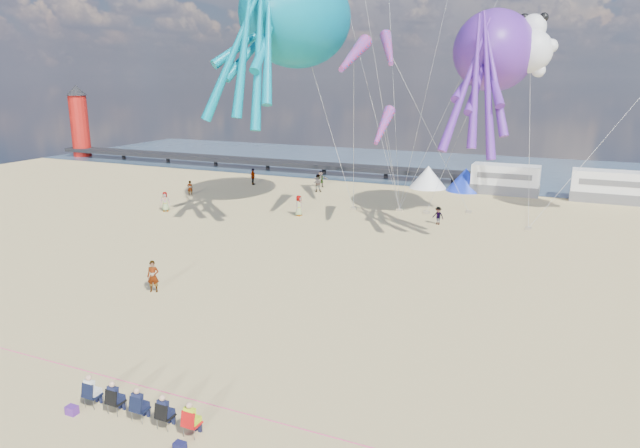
{
  "coord_description": "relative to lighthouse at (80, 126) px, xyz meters",
  "views": [
    {
      "loc": [
        11.95,
        -20.39,
        11.71
      ],
      "look_at": [
        0.27,
        6.0,
        4.23
      ],
      "focal_mm": 32.0,
      "sensor_mm": 36.0,
      "label": 1
    }
  ],
  "objects": [
    {
      "name": "kite_octopus_purple",
      "position": [
        61.9,
        -18.38,
        9.07
      ],
      "size": [
        6.72,
        11.76,
        12.66
      ],
      "primitive_type": null,
      "rotation": [
        0.0,
        0.0,
        0.19
      ],
      "color": "#542290"
    },
    {
      "name": "water",
      "position": [
        56.0,
        11.0,
        -4.48
      ],
      "size": [
        120.0,
        120.0,
        0.0
      ],
      "primitive_type": "plane",
      "color": "#31485E",
      "rests_on": "ground"
    },
    {
      "name": "motorhome_1",
      "position": [
        71.5,
        -4.0,
        -3.0
      ],
      "size": [
        6.6,
        2.5,
        3.0
      ],
      "primitive_type": "cube",
      "color": "silver",
      "rests_on": "ground"
    },
    {
      "name": "spectator_row",
      "position": [
        55.05,
        -50.76,
        -3.85
      ],
      "size": [
        6.1,
        0.9,
        1.3
      ],
      "primitive_type": null,
      "color": "black",
      "rests_on": "ground"
    },
    {
      "name": "beachgoer_1",
      "position": [
        43.95,
        -10.83,
        -3.58
      ],
      "size": [
        1.03,
        0.82,
        1.83
      ],
      "primitive_type": "imported",
      "rotation": [
        0.0,
        0.0,
        3.44
      ],
      "color": "#7F6659",
      "rests_on": "ground"
    },
    {
      "name": "sandbag_d",
      "position": [
        60.14,
        -14.24,
        -4.39
      ],
      "size": [
        0.5,
        0.35,
        0.22
      ],
      "primitive_type": "cube",
      "color": "gray",
      "rests_on": "ground"
    },
    {
      "name": "windsock_mid",
      "position": [
        53.52,
        -18.16,
        9.37
      ],
      "size": [
        3.17,
        5.72,
        5.79
      ],
      "primitive_type": null,
      "rotation": [
        0.0,
        0.0,
        0.4
      ],
      "color": "red"
    },
    {
      "name": "sandbag_b",
      "position": [
        56.76,
        -15.9,
        -4.39
      ],
      "size": [
        0.5,
        0.35,
        0.22
      ],
      "primitive_type": "cube",
      "color": "gray",
      "rests_on": "ground"
    },
    {
      "name": "beachgoer_2",
      "position": [
        58.52,
        -19.31,
        -3.76
      ],
      "size": [
        0.83,
        0.71,
        1.48
      ],
      "primitive_type": "imported",
      "rotation": [
        0.0,
        0.0,
        6.05
      ],
      "color": "#7F6659",
      "rests_on": "ground"
    },
    {
      "name": "windsock_left",
      "position": [
        52.68,
        -23.79,
        8.75
      ],
      "size": [
        1.53,
        6.37,
        6.31
      ],
      "primitive_type": null,
      "rotation": [
        0.0,
        0.0,
        0.07
      ],
      "color": "red"
    },
    {
      "name": "beachgoer_0",
      "position": [
        46.82,
        -21.19,
        -3.6
      ],
      "size": [
        0.47,
        0.68,
        1.8
      ],
      "primitive_type": "imported",
      "rotation": [
        0.0,
        0.0,
        1.51
      ],
      "color": "#7F6659",
      "rests_on": "ground"
    },
    {
      "name": "standing_person",
      "position": [
        47.27,
        -40.71,
        -3.6
      ],
      "size": [
        0.78,
        0.67,
        1.81
      ],
      "primitive_type": "imported",
      "rotation": [
        0.0,
        0.0,
        0.44
      ],
      "color": "tan",
      "rests_on": "ground"
    },
    {
      "name": "motorhome_0",
      "position": [
        62.0,
        -4.0,
        -3.0
      ],
      "size": [
        6.6,
        2.5,
        3.0
      ],
      "primitive_type": "cube",
      "color": "silver",
      "rests_on": "ground"
    },
    {
      "name": "lighthouse",
      "position": [
        0.0,
        0.0,
        0.0
      ],
      "size": [
        2.6,
        2.6,
        9.0
      ],
      "primitive_type": "cylinder",
      "color": "#A5140F",
      "rests_on": "ground"
    },
    {
      "name": "beachgoer_6",
      "position": [
        35.12,
        -24.46,
        -3.62
      ],
      "size": [
        0.77,
        0.7,
        1.76
      ],
      "primitive_type": "imported",
      "rotation": [
        0.0,
        0.0,
        0.59
      ],
      "color": "#7F6659",
      "rests_on": "ground"
    },
    {
      "name": "cooler_purple",
      "position": [
        52.55,
        -51.5,
        -4.34
      ],
      "size": [
        0.4,
        0.3,
        0.32
      ],
      "primitive_type": "cube",
      "color": "#502280",
      "rests_on": "ground"
    },
    {
      "name": "beachgoer_3",
      "position": [
        35.73,
        -10.08,
        -3.59
      ],
      "size": [
        0.84,
        1.26,
        1.82
      ],
      "primitive_type": "imported",
      "rotation": [
        0.0,
        0.0,
        1.72
      ],
      "color": "#7F6659",
      "rests_on": "ground"
    },
    {
      "name": "pier",
      "position": [
        28.0,
        0.0,
        -3.5
      ],
      "size": [
        60.0,
        3.0,
        0.5
      ],
      "primitive_type": "cube",
      "color": "black",
      "rests_on": "ground"
    },
    {
      "name": "tent_white",
      "position": [
        54.0,
        -4.0,
        -3.3
      ],
      "size": [
        4.0,
        4.0,
        2.4
      ],
      "primitive_type": "cone",
      "color": "white",
      "rests_on": "ground"
    },
    {
      "name": "tent_blue",
      "position": [
        58.0,
        -4.0,
        -3.3
      ],
      "size": [
        4.0,
        4.0,
        2.4
      ],
      "primitive_type": "cone",
      "color": "#1933CC",
      "rests_on": "ground"
    },
    {
      "name": "windsock_right",
      "position": [
        54.89,
        -23.27,
        3.63
      ],
      "size": [
        1.18,
        4.52,
        4.47
      ],
      "primitive_type": null,
      "rotation": [
        0.0,
        0.0,
        0.06
      ],
      "color": "red"
    },
    {
      "name": "kite_panda",
      "position": [
        64.47,
        -18.68,
        9.0
      ],
      "size": [
        4.92,
        4.8,
        5.35
      ],
      "primitive_type": null,
      "rotation": [
        0.0,
        0.0,
        -0.42
      ],
      "color": "silver"
    },
    {
      "name": "kite_octopus_teal",
      "position": [
        46.63,
        -20.83,
        11.88
      ],
      "size": [
        8.16,
        13.73,
        14.68
      ],
      "primitive_type": null,
      "rotation": [
        0.0,
        0.0,
        -0.22
      ],
      "color": "#017890"
    },
    {
      "name": "sandbag_e",
      "position": [
        54.29,
        -15.9,
        -4.39
      ],
      "size": [
        0.5,
        0.35,
        0.22
      ],
      "primitive_type": "cube",
      "color": "gray",
      "rests_on": "ground"
    },
    {
      "name": "rope_line",
      "position": [
        56.0,
        -49.0,
        -4.48
      ],
      "size": [
        34.0,
        0.03,
        0.03
      ],
      "primitive_type": "cylinder",
      "rotation": [
        0.0,
        1.57,
        0.0
      ],
      "color": "#F2338C",
      "rests_on": "ground"
    },
    {
      "name": "ground",
      "position": [
        56.0,
        -44.0,
        -4.5
      ],
      "size": [
        120.0,
        120.0,
        0.0
      ],
      "primitive_type": "plane",
      "color": "#D1B978",
      "rests_on": "ground"
    },
    {
      "name": "sandbag_c",
      "position": [
        65.44,
        -18.14,
        -4.39
      ],
      "size": [
        0.5,
        0.35,
        0.22
      ],
      "primitive_type": "cube",
      "color": "gray",
      "rests_on": "ground"
    },
    {
      "name": "beachgoer_5",
      "position": [
        32.87,
        -17.75,
        -3.75
      ],
      "size": [
        1.42,
        1.12,
        1.51
      ],
      "primitive_type": "imported",
      "rotation": [
        0.0,
        0.0,
        3.7
      ],
      "color": "#7F6659",
      "rests_on": "ground"
    },
    {
      "name": "beachgoer_4",
      "position": [
        43.17,
        -8.22,
        -3.63
      ],
      "size": [
        1.11,
        0.77,
        1.74
      ],
      "primitive_type": "imported",
      "rotation": [
        0.0,
        0.0,
        0.37
      ],
      "color": "#7F6659",
      "rests_on": "ground"
    },
    {
      "name": "cooler_navy",
      "position": [
        57.35,
        -51.62,
        -4.35
      ],
      "size": [
        0.38,
        0.28,
        0.3
      ],
      "primitive_type": "cube",
      "color": "#151743",
      "rests_on": "ground"
    },
    {
      "name": "sandbag_a",
      "position": [
        50.35,
        -17.12,
        -4.39
      ],
      "size": [
        0.5,
        0.35,
        0.22
      ],
      "primitive_type": "cube",
      "color": "gray",
      "rests_on": "ground"
    }
  ]
}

